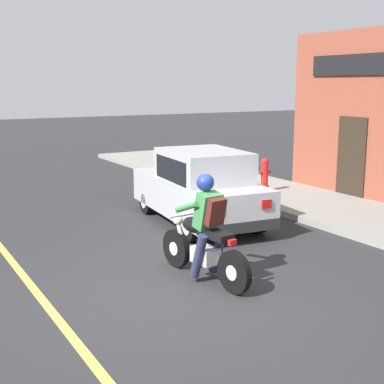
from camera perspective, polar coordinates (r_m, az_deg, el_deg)
The scene contains 6 objects.
ground_plane at distance 7.70m, azimuth -0.94°, elevation -10.60°, with size 80.00×80.00×0.00m, color #2B2B2D.
sidewalk_curb at distance 13.08m, azimuth 13.01°, elevation -1.30°, with size 2.60×22.00×0.14m, color gray.
lane_stripe at distance 9.81m, azimuth -19.16°, elevation -6.33°, with size 0.12×19.80×0.01m, color #D1C64C.
motorcycle_with_rider at distance 7.95m, azimuth 1.33°, elevation -4.73°, with size 0.62×2.02×1.62m.
car_hatchback at distance 11.14m, azimuth 0.84°, elevation 0.45°, with size 2.04×3.93×1.57m.
fire_hydrant at distance 13.99m, azimuth 7.75°, elevation 1.81°, with size 0.36×0.24×0.88m.
Camera 1 is at (-3.52, -6.21, 2.89)m, focal length 50.00 mm.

